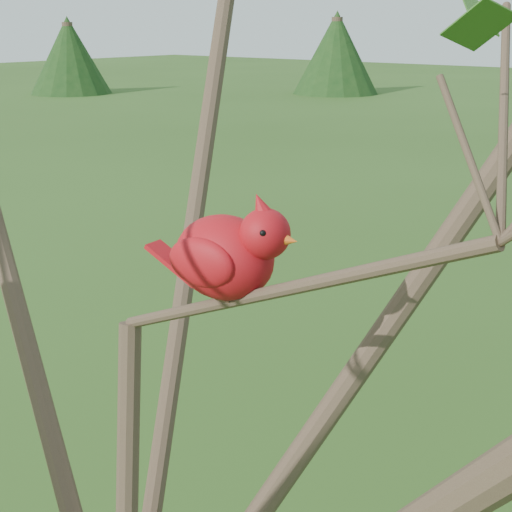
# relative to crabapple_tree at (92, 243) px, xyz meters

# --- Properties ---
(crabapple_tree) EXTENTS (2.35, 2.05, 2.95)m
(crabapple_tree) POSITION_rel_crabapple_tree_xyz_m (0.00, 0.00, 0.00)
(crabapple_tree) COLOR #3D2B21
(crabapple_tree) RESTS_ON ground
(cardinal) EXTENTS (0.24, 0.13, 0.17)m
(cardinal) POSITION_rel_crabapple_tree_xyz_m (0.15, 0.11, -0.01)
(cardinal) COLOR red
(cardinal) RESTS_ON ground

